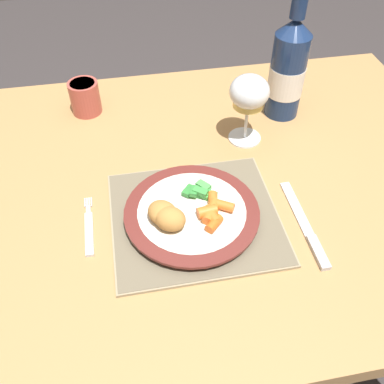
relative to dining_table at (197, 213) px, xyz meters
name	(u,v)px	position (x,y,z in m)	size (l,w,h in m)	color
ground_plane	(195,344)	(0.00, 0.00, -0.64)	(6.00, 6.00, 0.00)	#383333
dining_table	(197,213)	(0.00, 0.00, 0.00)	(1.18, 0.84, 0.74)	#AD7F4C
placemat	(195,217)	(-0.02, -0.10, 0.10)	(0.30, 0.28, 0.01)	gray
dinner_plate	(192,214)	(-0.03, -0.10, 0.12)	(0.24, 0.24, 0.02)	silver
breaded_croquettes	(166,216)	(-0.08, -0.12, 0.14)	(0.08, 0.09, 0.04)	#B77F3D
green_beans_pile	(201,192)	(-0.01, -0.07, 0.13)	(0.07, 0.05, 0.02)	#4CA84C
glazed_carrots	(213,211)	(0.00, -0.12, 0.14)	(0.07, 0.09, 0.02)	orange
fork	(89,229)	(-0.22, -0.09, 0.10)	(0.01, 0.14, 0.01)	silver
table_knife	(307,230)	(0.17, -0.17, 0.10)	(0.02, 0.21, 0.01)	silver
wine_glass	(249,95)	(0.13, 0.11, 0.21)	(0.08, 0.08, 0.15)	silver
bottle	(288,69)	(0.24, 0.19, 0.21)	(0.08, 0.08, 0.30)	navy
drinking_cup	(85,97)	(-0.21, 0.28, 0.14)	(0.07, 0.07, 0.08)	#B24C42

